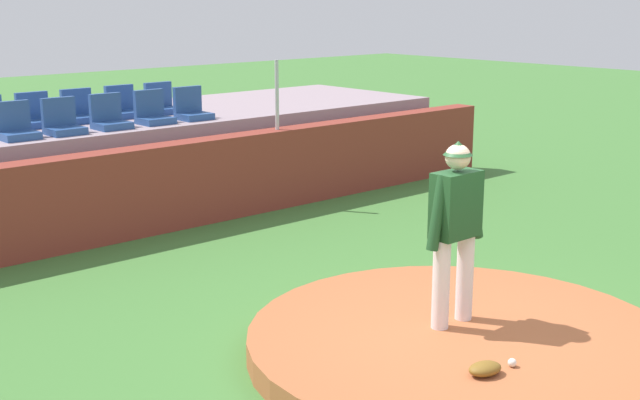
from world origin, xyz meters
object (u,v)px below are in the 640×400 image
(fielding_glove, at_px, (485,369))
(stadium_chair_0, at_px, (16,127))
(stadium_chair_3, at_px, (153,113))
(stadium_chair_8, at_px, (123,107))
(stadium_chair_1, at_px, (62,123))
(pitcher, at_px, (455,220))
(stadium_chair_6, at_px, (36,116))
(stadium_chair_9, at_px, (162,104))
(stadium_chair_7, at_px, (80,112))
(baseball, at_px, (512,363))
(stadium_chair_4, at_px, (191,109))
(stadium_chair_2, at_px, (109,118))

(fielding_glove, height_order, stadium_chair_0, stadium_chair_0)
(stadium_chair_3, height_order, stadium_chair_8, same)
(stadium_chair_3, bearing_deg, stadium_chair_8, -89.77)
(stadium_chair_0, distance_m, stadium_chair_1, 0.66)
(pitcher, bearing_deg, stadium_chair_1, 97.72)
(stadium_chair_8, bearing_deg, stadium_chair_6, 1.46)
(pitcher, xyz_separation_m, stadium_chair_1, (-0.84, 6.34, 0.28))
(stadium_chair_9, bearing_deg, fielding_glove, 76.32)
(stadium_chair_7, relative_size, stadium_chair_9, 1.00)
(baseball, xyz_separation_m, stadium_chair_8, (0.99, 8.25, 1.26))
(stadium_chair_9, bearing_deg, pitcher, 79.73)
(pitcher, relative_size, stadium_chair_4, 3.49)
(baseball, relative_size, fielding_glove, 0.25)
(pitcher, height_order, stadium_chair_8, pitcher)
(stadium_chair_6, bearing_deg, stadium_chair_7, -179.97)
(baseball, xyz_separation_m, stadium_chair_2, (0.27, 7.33, 1.26))
(fielding_glove, xyz_separation_m, stadium_chair_4, (1.98, 7.29, 1.24))
(stadium_chair_0, bearing_deg, fielding_glove, 96.42)
(stadium_chair_1, distance_m, stadium_chair_6, 0.90)
(stadium_chair_4, bearing_deg, baseball, 77.06)
(stadium_chair_7, bearing_deg, baseball, 88.32)
(stadium_chair_0, bearing_deg, pitcher, 103.21)
(stadium_chair_0, bearing_deg, baseball, 98.65)
(stadium_chair_1, distance_m, stadium_chair_4, 2.15)
(stadium_chair_0, xyz_separation_m, stadium_chair_9, (2.81, 0.91, 0.00))
(baseball, bearing_deg, stadium_chair_0, 98.65)
(stadium_chair_0, bearing_deg, stadium_chair_1, 178.32)
(fielding_glove, xyz_separation_m, stadium_chair_0, (-0.82, 7.28, 1.24))
(stadium_chair_2, xyz_separation_m, stadium_chair_9, (1.42, 0.91, 0.00))
(pitcher, distance_m, stadium_chair_2, 6.37)
(pitcher, height_order, stadium_chair_4, pitcher)
(fielding_glove, height_order, stadium_chair_2, stadium_chair_2)
(stadium_chair_2, relative_size, stadium_chair_3, 1.00)
(stadium_chair_1, height_order, stadium_chair_9, same)
(stadium_chair_8, xyz_separation_m, stadium_chair_9, (0.70, -0.01, 0.00))
(stadium_chair_0, height_order, stadium_chair_2, same)
(stadium_chair_3, xyz_separation_m, stadium_chair_6, (-1.45, 0.87, 0.00))
(stadium_chair_0, height_order, stadium_chair_8, same)
(baseball, relative_size, stadium_chair_1, 0.15)
(stadium_chair_2, bearing_deg, stadium_chair_6, -50.27)
(stadium_chair_4, relative_size, stadium_chair_7, 1.00)
(stadium_chair_4, height_order, stadium_chair_7, same)
(pitcher, relative_size, stadium_chair_1, 3.49)
(baseball, bearing_deg, stadium_chair_1, 93.61)
(stadium_chair_0, xyz_separation_m, stadium_chair_2, (1.39, 0.00, 0.00))
(stadium_chair_3, xyz_separation_m, stadium_chair_8, (-0.00, 0.90, 0.00))
(stadium_chair_3, xyz_separation_m, stadium_chair_4, (0.69, 0.00, 0.00))
(stadium_chair_8, bearing_deg, pitcher, 85.18)
(stadium_chair_1, bearing_deg, stadium_chair_7, -127.95)
(pitcher, bearing_deg, stadium_chair_9, 79.91)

